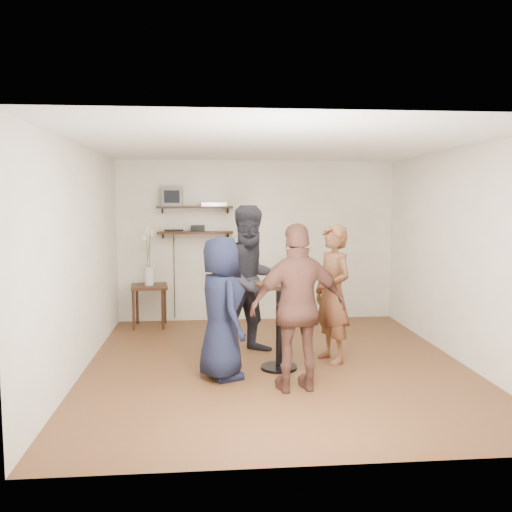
% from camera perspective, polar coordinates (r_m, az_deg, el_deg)
% --- Properties ---
extents(room, '(4.58, 5.08, 2.68)m').
position_cam_1_polar(room, '(6.37, 2.17, -0.11)').
color(room, '#4C2718').
rests_on(room, ground).
extents(shelf_upper, '(1.20, 0.25, 0.04)m').
position_cam_1_polar(shelf_upper, '(8.67, -6.44, 5.12)').
color(shelf_upper, black).
rests_on(shelf_upper, room).
extents(shelf_lower, '(1.20, 0.25, 0.04)m').
position_cam_1_polar(shelf_lower, '(8.68, -6.41, 2.48)').
color(shelf_lower, black).
rests_on(shelf_lower, room).
extents(crt_monitor, '(0.32, 0.30, 0.30)m').
position_cam_1_polar(crt_monitor, '(8.68, -8.80, 6.19)').
color(crt_monitor, '#59595B').
rests_on(crt_monitor, shelf_upper).
extents(dvd_deck, '(0.40, 0.24, 0.06)m').
position_cam_1_polar(dvd_deck, '(8.66, -4.44, 5.45)').
color(dvd_deck, silver).
rests_on(dvd_deck, shelf_upper).
extents(radio, '(0.22, 0.10, 0.10)m').
position_cam_1_polar(radio, '(8.68, -6.15, 2.93)').
color(radio, black).
rests_on(radio, shelf_lower).
extents(power_strip, '(0.30, 0.05, 0.03)m').
position_cam_1_polar(power_strip, '(8.74, -8.65, 2.69)').
color(power_strip, black).
rests_on(power_strip, shelf_lower).
extents(side_table, '(0.61, 0.61, 0.65)m').
position_cam_1_polar(side_table, '(8.56, -11.16, -3.73)').
color(side_table, black).
rests_on(side_table, room).
extents(vase_lilies, '(0.19, 0.19, 0.94)m').
position_cam_1_polar(vase_lilies, '(8.50, -11.22, -1.06)').
color(vase_lilies, silver).
rests_on(vase_lilies, side_table).
extents(drinks_table, '(0.55, 0.55, 1.01)m').
position_cam_1_polar(drinks_table, '(6.32, 2.45, -6.13)').
color(drinks_table, black).
rests_on(drinks_table, room).
extents(wine_glass_fl, '(0.06, 0.06, 0.19)m').
position_cam_1_polar(wine_glass_fl, '(6.20, 1.85, -1.72)').
color(wine_glass_fl, silver).
rests_on(wine_glass_fl, drinks_table).
extents(wine_glass_fr, '(0.06, 0.06, 0.19)m').
position_cam_1_polar(wine_glass_fr, '(6.20, 3.00, -1.73)').
color(wine_glass_fr, silver).
rests_on(wine_glass_fr, drinks_table).
extents(wine_glass_bl, '(0.07, 0.07, 0.21)m').
position_cam_1_polar(wine_glass_bl, '(6.28, 2.22, -1.54)').
color(wine_glass_bl, silver).
rests_on(wine_glass_bl, drinks_table).
extents(wine_glass_br, '(0.06, 0.06, 0.19)m').
position_cam_1_polar(wine_glass_br, '(6.25, 2.81, -1.66)').
color(wine_glass_br, silver).
rests_on(wine_glass_br, drinks_table).
extents(person_plaid, '(0.58, 0.71, 1.67)m').
position_cam_1_polar(person_plaid, '(6.64, 8.07, -3.96)').
color(person_plaid, maroon).
rests_on(person_plaid, room).
extents(person_dark, '(1.12, 1.00, 1.90)m').
position_cam_1_polar(person_dark, '(6.90, -0.42, -2.56)').
color(person_dark, black).
rests_on(person_dark, room).
extents(person_navy, '(0.74, 0.90, 1.58)m').
position_cam_1_polar(person_navy, '(5.99, -3.71, -5.47)').
color(person_navy, black).
rests_on(person_navy, room).
extents(person_brown, '(1.07, 0.57, 1.74)m').
position_cam_1_polar(person_brown, '(5.59, 4.51, -5.45)').
color(person_brown, '#4D2A21').
rests_on(person_brown, room).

